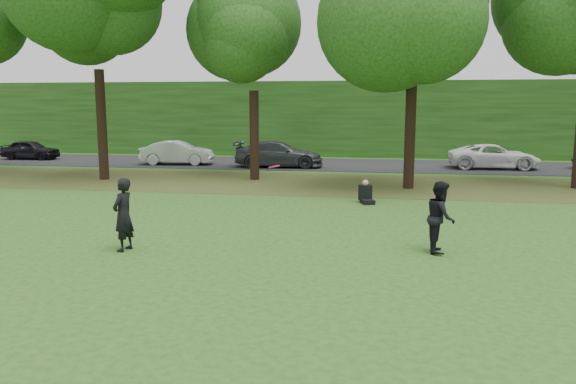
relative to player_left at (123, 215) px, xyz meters
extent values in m
plane|color=#244B17|center=(3.25, -0.85, -0.89)|extent=(120.00, 120.00, 0.00)
cube|color=#503F1C|center=(3.25, 12.15, -0.89)|extent=(60.00, 7.00, 0.01)
cube|color=black|center=(3.25, 20.15, -0.88)|extent=(70.00, 7.00, 0.02)
cube|color=#1C3D11|center=(3.25, 26.15, 1.61)|extent=(70.00, 3.00, 5.00)
imported|color=black|center=(0.00, 0.00, 0.00)|extent=(0.53, 0.71, 1.78)
imported|color=black|center=(7.55, 1.13, -0.03)|extent=(0.68, 0.86, 1.72)
imported|color=black|center=(-15.95, 19.97, -0.26)|extent=(3.61, 1.49, 1.22)
imported|color=silver|center=(-5.64, 18.61, -0.18)|extent=(4.30, 1.90, 1.37)
imported|color=#383C3F|center=(0.43, 18.30, -0.16)|extent=(5.04, 2.31, 1.43)
imported|color=white|center=(12.14, 19.46, -0.21)|extent=(4.81, 2.31, 1.32)
cylinder|color=#DD1264|center=(3.65, 0.33, 1.20)|extent=(0.36, 0.37, 0.11)
cube|color=black|center=(5.66, 7.44, -0.81)|extent=(0.57, 0.66, 0.16)
cube|color=black|center=(5.56, 7.71, -0.53)|extent=(0.51, 0.46, 0.56)
sphere|color=tan|center=(5.56, 7.71, -0.17)|extent=(0.22, 0.22, 0.22)
cylinder|color=black|center=(-6.75, 11.95, 1.65)|extent=(0.44, 0.44, 5.08)
cylinder|color=black|center=(0.25, 13.05, 1.17)|extent=(0.44, 0.44, 4.12)
sphere|color=#1C3D11|center=(0.25, 13.05, 5.97)|extent=(5.80, 5.80, 5.80)
cylinder|color=black|center=(7.25, 11.45, 1.42)|extent=(0.44, 0.44, 4.62)
camera|label=1|loc=(6.13, -12.43, 2.66)|focal=35.00mm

